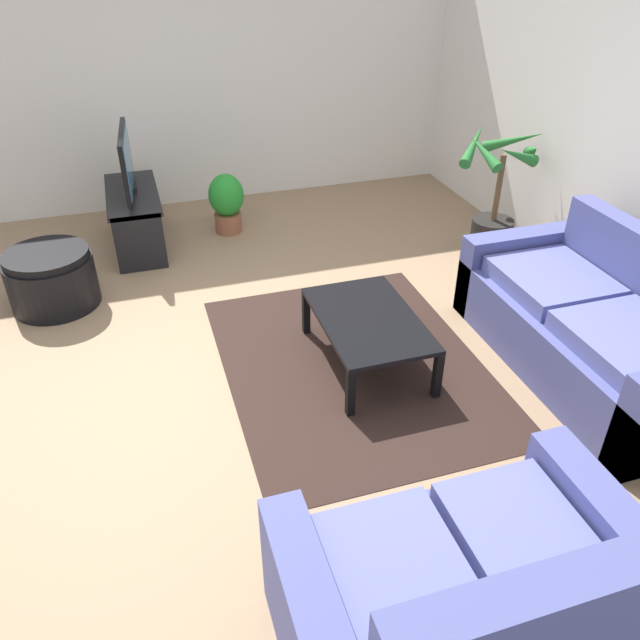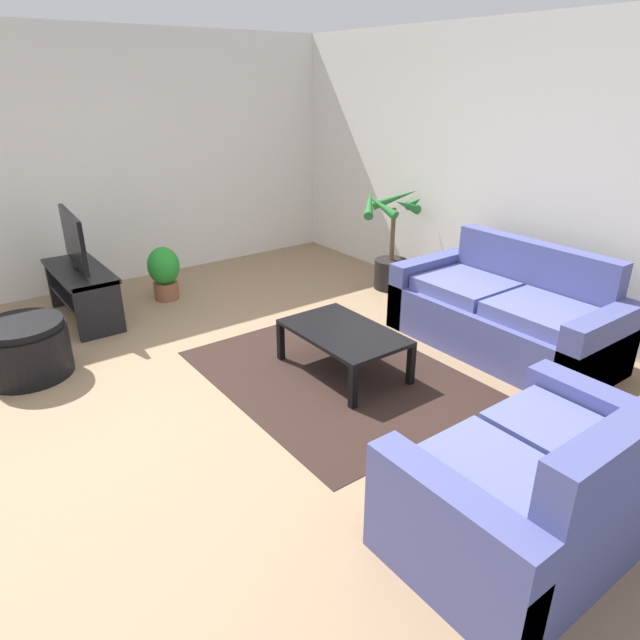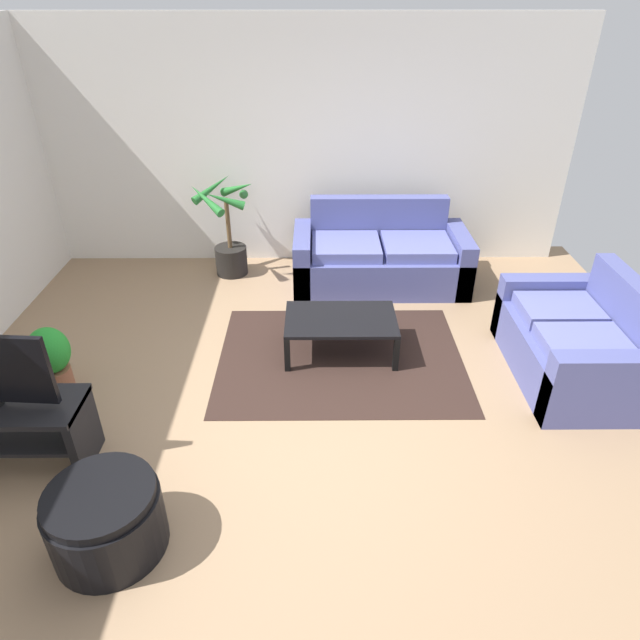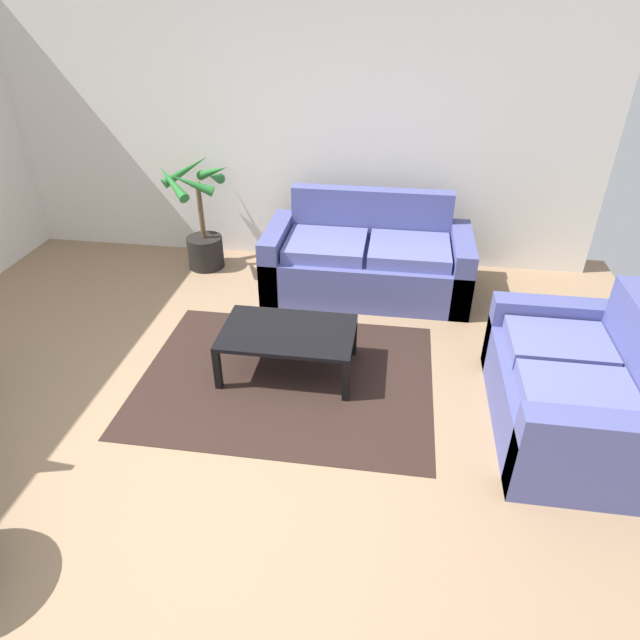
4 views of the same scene
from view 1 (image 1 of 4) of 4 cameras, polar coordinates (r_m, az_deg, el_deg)
name	(u,v)px [view 1 (image 1 of 4)]	position (r m, az deg, el deg)	size (l,w,h in m)	color
ground_plane	(229,360)	(4.35, -8.31, -3.62)	(6.60, 6.60, 0.00)	#937556
wall_left	(161,69)	(6.61, -14.38, 21.41)	(0.06, 6.00, 2.70)	silver
couch_main	(593,330)	(4.45, 23.74, -0.81)	(1.90, 0.90, 0.90)	#4C518C
couch_loveseat	(467,603)	(2.75, 13.32, -23.97)	(0.90, 1.44, 0.90)	#4C518C
tv_stand	(135,211)	(5.96, -16.63, 9.56)	(1.10, 0.45, 0.52)	black
tv	(126,161)	(5.80, -17.34, 13.79)	(0.90, 0.11, 0.54)	black
coffee_table	(368,323)	(4.11, 4.42, -0.25)	(0.99, 0.63, 0.36)	black
area_rug	(352,364)	(4.27, 2.99, -4.04)	(2.20, 1.70, 0.01)	black
potted_palm	(495,207)	(5.73, 15.74, 9.91)	(0.74, 0.81, 1.10)	black
potted_plant_small	(227,201)	(6.07, -8.57, 10.74)	(0.33, 0.33, 0.57)	brown
ottoman	(52,279)	(5.24, -23.39, 3.48)	(0.67, 0.67, 0.45)	black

